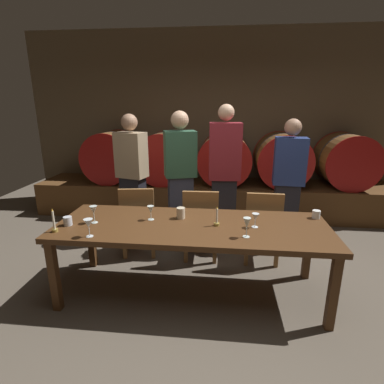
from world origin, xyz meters
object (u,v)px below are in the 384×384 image
at_px(candle_left, 54,225).
at_px(wine_glass_right, 247,223).
at_px(guest_center_right, 224,178).
at_px(cup_right, 316,214).
at_px(wine_glass_left, 88,224).
at_px(cup_center, 181,213).
at_px(wine_barrel_left, 164,157).
at_px(wine_glass_far_right, 255,217).
at_px(guest_far_right, 288,184).
at_px(chair_right, 262,224).
at_px(guest_center_left, 180,180).
at_px(chair_center, 201,221).
at_px(wine_barrel_far_right, 346,161).
at_px(dining_table, 192,231).
at_px(wine_barrel_right, 282,160).
at_px(chair_left, 138,218).
at_px(guest_far_left, 132,177).
at_px(candle_right, 217,220).
at_px(wine_glass_far_left, 93,210).
at_px(wine_glass_center, 150,210).
at_px(wine_barrel_center, 224,158).
at_px(wine_barrel_far_left, 113,156).
at_px(cup_left, 68,221).

distance_m(candle_left, wine_glass_right, 1.67).
height_order(guest_center_right, cup_right, guest_center_right).
bearing_deg(wine_glass_left, cup_center, 35.16).
distance_m(wine_barrel_left, wine_glass_right, 2.80).
bearing_deg(wine_glass_far_right, guest_far_right, 66.49).
xyz_separation_m(chair_right, guest_center_left, (-1.00, 0.35, 0.40)).
height_order(chair_right, guest_center_left, guest_center_left).
xyz_separation_m(chair_center, guest_center_left, (-0.29, 0.35, 0.40)).
relative_size(wine_barrel_far_right, dining_table, 0.33).
distance_m(guest_center_right, wine_glass_right, 1.27).
bearing_deg(guest_center_right, wine_barrel_right, -129.19).
distance_m(chair_left, chair_center, 0.75).
bearing_deg(candle_left, chair_left, 65.19).
relative_size(guest_far_left, wine_glass_far_right, 12.68).
bearing_deg(wine_glass_far_right, candle_right, 179.69).
bearing_deg(wine_barrel_right, candle_right, -112.96).
xyz_separation_m(wine_barrel_left, wine_glass_far_left, (-0.22, -2.36, -0.10)).
xyz_separation_m(guest_far_left, wine_glass_center, (0.52, -1.15, -0.04)).
xyz_separation_m(chair_center, guest_far_left, (-0.97, 0.54, 0.38)).
bearing_deg(wine_glass_far_left, chair_center, 37.58).
bearing_deg(guest_center_left, wine_glass_center, 63.07).
bearing_deg(chair_right, candle_right, 54.53).
height_order(wine_glass_center, wine_glass_far_right, wine_glass_center).
height_order(wine_barrel_center, dining_table, wine_barrel_center).
distance_m(guest_center_right, wine_glass_center, 1.19).
bearing_deg(guest_center_right, chair_left, 14.04).
distance_m(wine_barrel_right, guest_center_left, 1.95).
relative_size(wine_glass_left, wine_glass_right, 0.91).
height_order(guest_far_right, wine_glass_far_right, guest_far_right).
relative_size(wine_barrel_left, wine_barrel_center, 1.00).
relative_size(wine_glass_far_left, wine_glass_left, 1.05).
bearing_deg(wine_barrel_far_right, chair_left, -151.21).
distance_m(chair_left, wine_glass_right, 1.57).
bearing_deg(guest_center_right, dining_table, 70.54).
relative_size(chair_left, chair_right, 1.00).
height_order(guest_center_left, cup_right, guest_center_left).
distance_m(guest_far_right, wine_glass_far_left, 2.36).
height_order(candle_right, wine_glass_center, candle_right).
bearing_deg(wine_glass_left, wine_barrel_far_left, 106.04).
xyz_separation_m(candle_left, candle_right, (1.41, 0.29, -0.01)).
distance_m(wine_barrel_far_right, guest_far_right, 1.58).
relative_size(wine_glass_far_right, cup_center, 1.23).
bearing_deg(cup_left, wine_barrel_right, 46.17).
xyz_separation_m(wine_barrel_right, candle_left, (-2.39, -2.60, -0.16)).
xyz_separation_m(chair_center, wine_glass_far_left, (-0.95, -0.73, 0.36)).
xyz_separation_m(guest_center_left, guest_far_right, (1.35, 0.15, -0.05)).
relative_size(chair_center, wine_glass_far_left, 5.30).
height_order(wine_barrel_left, dining_table, wine_barrel_left).
bearing_deg(chair_center, candle_left, 37.13).
distance_m(wine_barrel_far_left, guest_center_left, 1.86).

